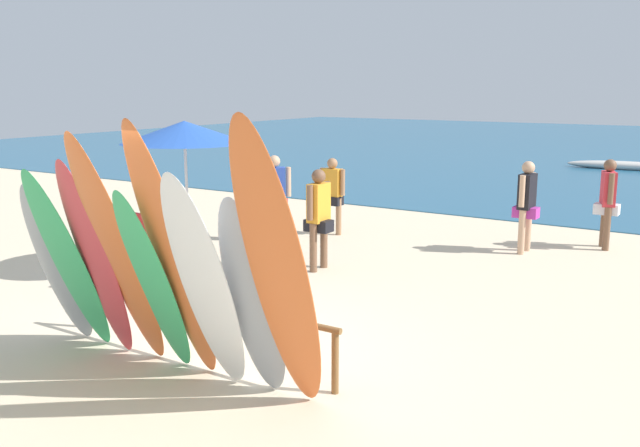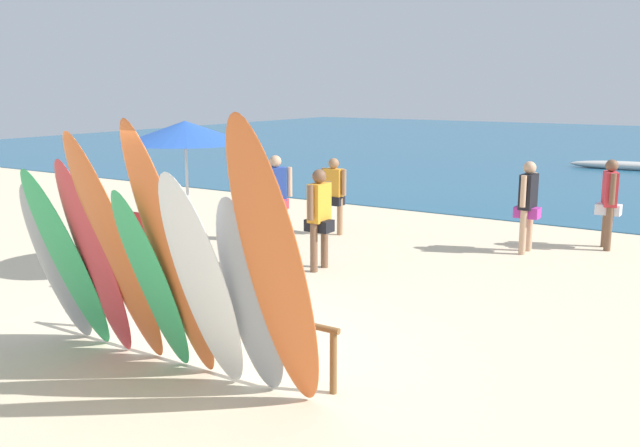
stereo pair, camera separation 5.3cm
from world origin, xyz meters
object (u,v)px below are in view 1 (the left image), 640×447
(surfboard_red_2, at_px, (96,261))
(surfboard_orange_8, at_px, (279,273))
(surfboard_green_4, at_px, (154,283))
(beachgoer_photographing, at_px, (275,192))
(surfboard_grey_7, at_px, (253,299))
(beach_umbrella, at_px, (185,132))
(surfboard_grey_0, at_px, (58,265))
(surfboard_orange_5, at_px, (172,255))
(surfboard_green_1, at_px, (68,262))
(beachgoer_strolling, at_px, (608,197))
(surfboard_rack, at_px, (199,309))
(beachgoer_by_water, at_px, (527,200))
(beach_chair_red, at_px, (133,235))
(distant_boat, at_px, (627,166))
(surfboard_white_6, at_px, (205,285))
(beach_chair_blue, at_px, (101,255))
(beachgoer_near_rack, at_px, (332,191))
(beachgoer_midbeach, at_px, (319,212))
(surfboard_orange_3, at_px, (118,253))

(surfboard_red_2, xyz_separation_m, surfboard_orange_8, (2.41, -0.10, 0.25))
(surfboard_green_4, height_order, beachgoer_photographing, surfboard_green_4)
(surfboard_grey_7, relative_size, surfboard_orange_8, 0.71)
(beach_umbrella, bearing_deg, surfboard_grey_0, -72.02)
(surfboard_orange_8, bearing_deg, surfboard_orange_5, 171.09)
(surfboard_green_1, height_order, beachgoer_strolling, surfboard_green_1)
(surfboard_rack, height_order, surfboard_grey_0, surfboard_grey_0)
(surfboard_grey_0, distance_m, beachgoer_by_water, 7.88)
(beach_chair_red, height_order, distant_boat, beach_chair_red)
(surfboard_red_2, bearing_deg, beachgoer_photographing, 107.72)
(surfboard_red_2, xyz_separation_m, surfboard_white_6, (1.54, -0.06, -0.00))
(surfboard_white_6, distance_m, beach_chair_blue, 4.51)
(beach_chair_blue, bearing_deg, surfboard_white_6, -40.13)
(surfboard_grey_7, relative_size, beachgoer_near_rack, 1.37)
(beachgoer_photographing, bearing_deg, surfboard_grey_0, 65.51)
(surfboard_green_4, bearing_deg, surfboard_rack, 93.16)
(beachgoer_photographing, distance_m, beach_chair_blue, 3.74)
(surfboard_white_6, xyz_separation_m, distant_boat, (0.16, 21.37, -0.95))
(surfboard_green_1, relative_size, surfboard_white_6, 0.96)
(beachgoer_near_rack, height_order, beachgoer_midbeach, beachgoer_midbeach)
(surfboard_green_1, xyz_separation_m, beach_chair_red, (-2.67, 3.32, -0.62))
(surfboard_red_2, height_order, beachgoer_strolling, surfboard_red_2)
(beachgoer_midbeach, bearing_deg, surfboard_rack, 11.98)
(surfboard_rack, height_order, beachgoer_by_water, beachgoer_by_water)
(surfboard_orange_5, xyz_separation_m, beachgoer_midbeach, (-1.20, 4.43, -0.39))
(surfboard_orange_5, height_order, beach_chair_blue, surfboard_orange_5)
(beachgoer_by_water, distance_m, beachgoer_near_rack, 3.68)
(surfboard_orange_8, distance_m, distant_boat, 21.46)
(surfboard_orange_5, bearing_deg, surfboard_rack, 120.56)
(surfboard_grey_0, relative_size, beachgoer_strolling, 1.25)
(beach_umbrella, bearing_deg, surfboard_grey_7, -39.85)
(surfboard_green_1, height_order, distant_boat, surfboard_green_1)
(surfboard_green_4, xyz_separation_m, beach_chair_red, (-3.86, 3.25, -0.56))
(surfboard_orange_3, distance_m, surfboard_orange_5, 0.71)
(surfboard_white_6, bearing_deg, surfboard_orange_8, -4.86)
(surfboard_white_6, distance_m, beachgoer_strolling, 8.69)
(surfboard_orange_5, height_order, beachgoer_midbeach, surfboard_orange_5)
(beachgoer_photographing, height_order, beach_chair_blue, beachgoer_photographing)
(surfboard_orange_3, xyz_separation_m, beachgoer_midbeach, (-0.49, 4.46, -0.32))
(surfboard_green_1, bearing_deg, beachgoer_by_water, 70.85)
(surfboard_green_1, xyz_separation_m, beach_chair_blue, (-2.00, 2.07, -0.62))
(surfboard_orange_8, xyz_separation_m, beach_chair_red, (-5.47, 3.39, -0.93))
(surfboard_white_6, bearing_deg, beach_umbrella, 133.38)
(surfboard_green_4, xyz_separation_m, surfboard_grey_7, (1.16, 0.09, 0.01))
(surfboard_grey_7, bearing_deg, beach_umbrella, 139.49)
(surfboard_grey_0, relative_size, surfboard_orange_5, 0.73)
(surfboard_grey_0, xyz_separation_m, surfboard_orange_3, (1.10, -0.10, 0.29))
(distant_boat, bearing_deg, surfboard_green_1, -95.61)
(surfboard_green_1, distance_m, beach_chair_blue, 2.94)
(beachgoer_by_water, xyz_separation_m, beach_chair_blue, (-4.69, -5.31, -0.50))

